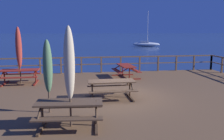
{
  "coord_description": "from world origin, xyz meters",
  "views": [
    {
      "loc": [
        -1.59,
        -9.89,
        3.44
      ],
      "look_at": [
        0.0,
        0.91,
        1.62
      ],
      "focal_mm": 37.82,
      "sensor_mm": 36.0,
      "label": 1
    }
  ],
  "objects": [
    {
      "name": "wooden_deck",
      "position": [
        0.0,
        0.0,
        0.31
      ],
      "size": [
        16.45,
        12.19,
        0.62
      ],
      "primitive_type": "cube",
      "color": "brown",
      "rests_on": "ground"
    },
    {
      "name": "picnic_table_mid_right",
      "position": [
        1.31,
        3.97,
        1.17
      ],
      "size": [
        1.54,
        1.91,
        0.78
      ],
      "color": "maroon",
      "rests_on": "wooden_deck"
    },
    {
      "name": "patio_umbrella_short_mid",
      "position": [
        -2.6,
        -1.75,
        2.23
      ],
      "size": [
        0.32,
        0.32,
        2.54
      ],
      "color": "#4C3828",
      "rests_on": "wooden_deck"
    },
    {
      "name": "patio_umbrella_tall_mid_left",
      "position": [
        -1.83,
        -3.1,
        2.5
      ],
      "size": [
        0.32,
        0.32,
        2.97
      ],
      "color": "#4C3828",
      "rests_on": "wooden_deck"
    },
    {
      "name": "railing_waterside_far",
      "position": [
        0.0,
        5.95,
        1.34
      ],
      "size": [
        16.25,
        0.1,
        1.09
      ],
      "color": "brown",
      "rests_on": "wooden_deck"
    },
    {
      "name": "picnic_table_back_left",
      "position": [
        -4.67,
        3.15,
        1.18
      ],
      "size": [
        1.98,
        1.41,
        0.78
      ],
      "color": "maroon",
      "rests_on": "wooden_deck"
    },
    {
      "name": "sailboat_distant",
      "position": [
        13.56,
        41.21,
        0.51
      ],
      "size": [
        6.23,
        3.41,
        7.72
      ],
      "color": "silver",
      "rests_on": "ground"
    },
    {
      "name": "picnic_table_mid_centre",
      "position": [
        -0.21,
        -0.35,
        1.17
      ],
      "size": [
        1.98,
        1.43,
        0.78
      ],
      "color": "brown",
      "rests_on": "wooden_deck"
    },
    {
      "name": "picnic_table_front_left",
      "position": [
        -1.87,
        -3.09,
        1.17
      ],
      "size": [
        2.06,
        1.55,
        0.78
      ],
      "color": "brown",
      "rests_on": "wooden_deck"
    },
    {
      "name": "patio_umbrella_tall_mid_right",
      "position": [
        -4.66,
        3.2,
        2.55
      ],
      "size": [
        0.32,
        0.32,
        3.04
      ],
      "color": "#4C3828",
      "rests_on": "wooden_deck"
    },
    {
      "name": "ground_plane",
      "position": [
        0.0,
        0.0,
        0.0
      ],
      "size": [
        600.0,
        600.0,
        0.0
      ],
      "primitive_type": "plane",
      "color": "navy"
    }
  ]
}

